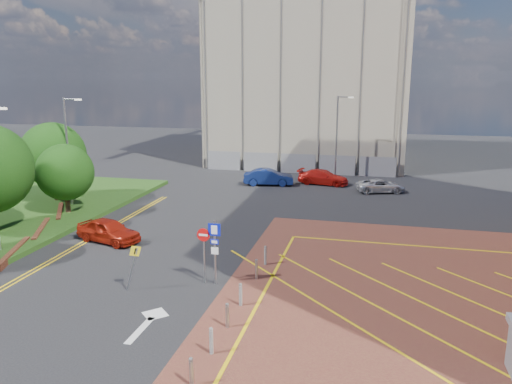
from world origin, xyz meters
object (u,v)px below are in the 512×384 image
at_px(car_red_left, 108,231).
at_px(car_silver_back, 380,186).
at_px(warning_sign, 133,262).
at_px(lamp_left_far, 68,147).
at_px(tree_c, 65,172).
at_px(car_red_back, 323,177).
at_px(tree_d, 53,155).
at_px(lamp_back, 338,134).
at_px(sign_cluster, 211,245).
at_px(car_blue_back, 269,177).

bearing_deg(car_red_left, car_silver_back, -26.42).
height_order(warning_sign, car_silver_back, warning_sign).
xyz_separation_m(lamp_left_far, car_red_left, (6.68, -6.49, -3.95)).
relative_size(tree_c, car_red_back, 1.05).
relative_size(tree_d, lamp_back, 0.76).
xyz_separation_m(tree_d, car_red_left, (8.76, -7.49, -3.16)).
bearing_deg(lamp_back, sign_cluster, -97.97).
bearing_deg(sign_cluster, tree_c, 146.84).
height_order(tree_c, car_silver_back, tree_c).
bearing_deg(tree_d, sign_cluster, -35.58).
xyz_separation_m(lamp_left_far, lamp_back, (18.50, 16.00, -0.30)).
xyz_separation_m(sign_cluster, car_blue_back, (-2.02, 22.59, -1.21)).
height_order(tree_c, warning_sign, tree_c).
xyz_separation_m(warning_sign, car_blue_back, (1.17, 24.28, -0.68)).
bearing_deg(car_blue_back, lamp_back, -62.26).
bearing_deg(warning_sign, car_red_back, 76.87).
bearing_deg(tree_c, car_red_left, -37.96).
relative_size(warning_sign, car_red_left, 0.54).
distance_m(warning_sign, car_red_back, 26.49).
relative_size(tree_c, car_silver_back, 1.19).
height_order(car_blue_back, car_red_back, car_blue_back).
height_order(sign_cluster, warning_sign, sign_cluster).
bearing_deg(car_red_back, car_blue_back, 114.96).
relative_size(lamp_left_far, sign_cluster, 2.50).
bearing_deg(lamp_back, tree_c, -134.32).
height_order(lamp_left_far, car_red_back, lamp_left_far).
height_order(car_red_back, car_silver_back, car_red_back).
height_order(lamp_back, car_red_back, lamp_back).
height_order(lamp_back, car_blue_back, lamp_back).
xyz_separation_m(tree_d, car_red_back, (19.62, 12.09, -3.19)).
bearing_deg(car_blue_back, car_red_left, 152.05).
xyz_separation_m(tree_d, car_blue_back, (14.77, 10.58, -3.12)).
bearing_deg(sign_cluster, car_red_back, 83.31).
relative_size(tree_c, tree_d, 0.81).
bearing_deg(tree_c, warning_sign, -45.24).
height_order(lamp_left_far, sign_cluster, lamp_left_far).
bearing_deg(car_blue_back, tree_c, 129.53).
bearing_deg(car_silver_back, car_red_left, 120.16).
bearing_deg(tree_d, warning_sign, -45.19).
xyz_separation_m(lamp_left_far, sign_cluster, (14.72, -11.02, -2.71)).
distance_m(lamp_back, car_red_back, 4.79).
height_order(sign_cluster, car_red_left, sign_cluster).
bearing_deg(lamp_back, car_blue_back, -142.71).
relative_size(lamp_left_far, car_silver_back, 1.94).
relative_size(lamp_left_far, lamp_back, 1.00).
height_order(tree_c, lamp_back, lamp_back).
bearing_deg(car_red_left, lamp_left_far, 61.92).
relative_size(lamp_left_far, car_red_left, 1.92).
height_order(tree_d, car_red_back, tree_d).
relative_size(tree_d, car_blue_back, 1.34).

